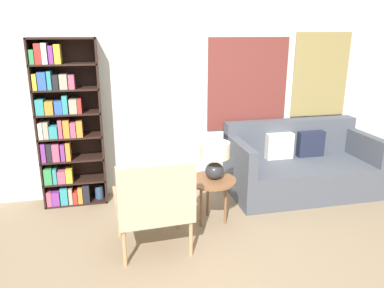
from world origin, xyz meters
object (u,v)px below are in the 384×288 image
armchair (155,201)px  bookshelf (64,128)px  side_table (212,184)px  table_lamp (215,156)px  couch (299,167)px

armchair → bookshelf: bearing=123.8°
side_table → table_lamp: 0.31m
side_table → table_lamp: table_lamp is taller
couch → bookshelf: bearing=174.4°
armchair → table_lamp: bearing=34.4°
bookshelf → armchair: bookshelf is taller
armchair → side_table: bearing=34.7°
bookshelf → couch: (2.90, -0.29, -0.62)m
bookshelf → couch: 2.98m
armchair → side_table: size_ratio=1.78×
bookshelf → table_lamp: bearing=-27.5°
armchair → table_lamp: (0.71, 0.49, 0.22)m
armchair → couch: bearing=27.1°
bookshelf → table_lamp: size_ratio=4.80×
table_lamp → armchair: bearing=-145.6°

